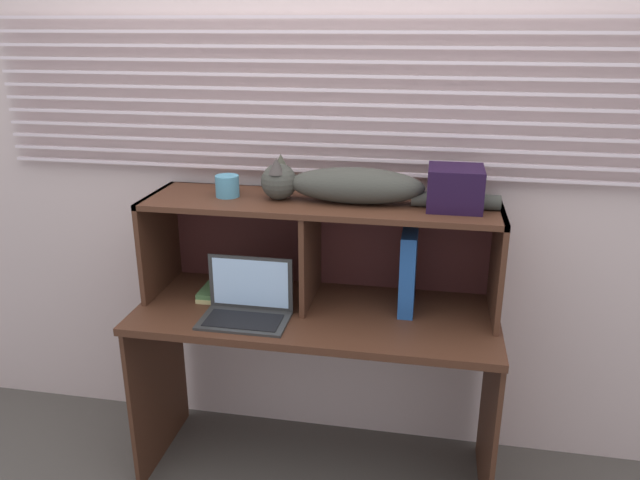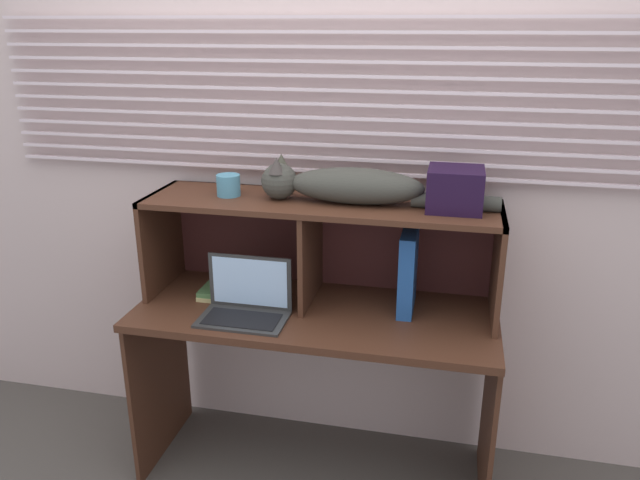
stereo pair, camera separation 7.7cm
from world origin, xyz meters
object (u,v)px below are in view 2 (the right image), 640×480
cat (346,185)px  binder_upright (408,270)px  laptop (246,304)px  book_stack (224,287)px  small_basket (228,185)px  storage_box (455,189)px

cat → binder_upright: 0.40m
laptop → binder_upright: (0.59, 0.20, 0.11)m
binder_upright → book_stack: (-0.76, 0.00, -0.14)m
binder_upright → small_basket: bearing=180.0°
binder_upright → small_basket: 0.77m
binder_upright → book_stack: size_ratio=1.26×
storage_box → book_stack: bearing=179.9°
cat → small_basket: 0.47m
cat → storage_box: bearing=-0.0°
laptop → binder_upright: 0.63m
laptop → binder_upright: binder_upright is taller
binder_upright → book_stack: bearing=179.9°
book_stack → small_basket: 0.44m
small_basket → storage_box: 0.86m
cat → book_stack: 0.69m
cat → book_stack: size_ratio=3.51×
small_basket → cat: bearing=0.0°
laptop → cat: bearing=30.3°
cat → small_basket: (-0.47, -0.00, -0.03)m
binder_upright → laptop: bearing=-161.2°
laptop → binder_upright: bearing=18.8°
cat → laptop: (-0.34, -0.20, -0.43)m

